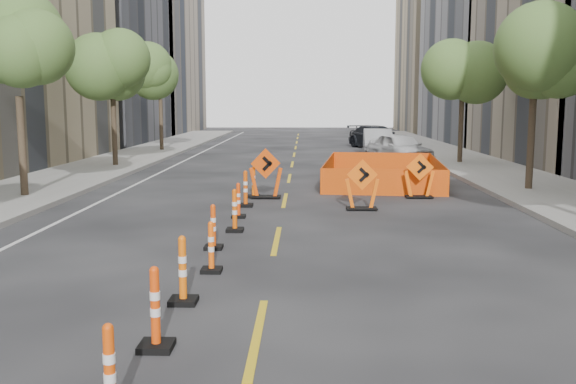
{
  "coord_description": "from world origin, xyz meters",
  "views": [
    {
      "loc": [
        0.63,
        -10.23,
        3.1
      ],
      "look_at": [
        0.26,
        4.06,
        1.1
      ],
      "focal_mm": 40.0,
      "sensor_mm": 36.0,
      "label": 1
    }
  ],
  "objects_px": {
    "channelizer_4": "(213,227)",
    "parked_car_near": "(400,148)",
    "channelizer_3": "(211,247)",
    "channelizer_5": "(235,210)",
    "channelizer_2": "(183,270)",
    "channelizer_0": "(110,373)",
    "chevron_sign_right": "(420,176)",
    "parked_car_mid": "(378,142)",
    "channelizer_7": "(246,189)",
    "channelizer_1": "(155,308)",
    "channelizer_8": "(254,182)",
    "chevron_sign_left": "(266,173)",
    "chevron_sign_center": "(362,185)",
    "channelizer_6": "(238,200)",
    "parked_car_far": "(377,137)"
  },
  "relations": [
    {
      "from": "channelizer_2",
      "to": "parked_car_far",
      "type": "bearing_deg",
      "value": 78.77
    },
    {
      "from": "chevron_sign_left",
      "to": "chevron_sign_center",
      "type": "height_order",
      "value": "chevron_sign_left"
    },
    {
      "from": "channelizer_1",
      "to": "channelizer_3",
      "type": "distance_m",
      "value": 3.74
    },
    {
      "from": "channelizer_1",
      "to": "channelizer_5",
      "type": "xyz_separation_m",
      "value": [
        0.19,
        7.48,
        -0.02
      ]
    },
    {
      "from": "channelizer_5",
      "to": "channelizer_6",
      "type": "bearing_deg",
      "value": 93.19
    },
    {
      "from": "channelizer_4",
      "to": "channelizer_3",
      "type": "bearing_deg",
      "value": -83.07
    },
    {
      "from": "channelizer_0",
      "to": "channelizer_7",
      "type": "height_order",
      "value": "channelizer_7"
    },
    {
      "from": "channelizer_4",
      "to": "channelizer_7",
      "type": "relative_size",
      "value": 0.89
    },
    {
      "from": "channelizer_5",
      "to": "channelizer_7",
      "type": "bearing_deg",
      "value": 91.25
    },
    {
      "from": "channelizer_5",
      "to": "parked_car_mid",
      "type": "xyz_separation_m",
      "value": [
        6.0,
        22.86,
        0.25
      ]
    },
    {
      "from": "parked_car_mid",
      "to": "parked_car_far",
      "type": "xyz_separation_m",
      "value": [
        0.57,
        5.6,
        0.0
      ]
    },
    {
      "from": "channelizer_0",
      "to": "channelizer_7",
      "type": "bearing_deg",
      "value": 89.49
    },
    {
      "from": "channelizer_3",
      "to": "channelizer_5",
      "type": "relative_size",
      "value": 0.91
    },
    {
      "from": "channelizer_2",
      "to": "parked_car_near",
      "type": "bearing_deg",
      "value": 73.81
    },
    {
      "from": "channelizer_1",
      "to": "chevron_sign_left",
      "type": "bearing_deg",
      "value": 87.31
    },
    {
      "from": "channelizer_0",
      "to": "chevron_sign_right",
      "type": "relative_size",
      "value": 0.69
    },
    {
      "from": "channelizer_6",
      "to": "parked_car_near",
      "type": "height_order",
      "value": "parked_car_near"
    },
    {
      "from": "channelizer_2",
      "to": "channelizer_8",
      "type": "height_order",
      "value": "channelizer_2"
    },
    {
      "from": "channelizer_2",
      "to": "channelizer_7",
      "type": "relative_size",
      "value": 0.99
    },
    {
      "from": "channelizer_1",
      "to": "chevron_sign_left",
      "type": "distance_m",
      "value": 12.96
    },
    {
      "from": "channelizer_2",
      "to": "channelizer_3",
      "type": "relative_size",
      "value": 1.13
    },
    {
      "from": "chevron_sign_center",
      "to": "parked_car_near",
      "type": "distance_m",
      "value": 14.7
    },
    {
      "from": "channelizer_4",
      "to": "chevron_sign_center",
      "type": "height_order",
      "value": "chevron_sign_center"
    },
    {
      "from": "channelizer_2",
      "to": "chevron_sign_right",
      "type": "distance_m",
      "value": 12.56
    },
    {
      "from": "channelizer_1",
      "to": "channelizer_2",
      "type": "distance_m",
      "value": 1.87
    },
    {
      "from": "channelizer_1",
      "to": "channelizer_6",
      "type": "bearing_deg",
      "value": 89.49
    },
    {
      "from": "chevron_sign_left",
      "to": "parked_car_mid",
      "type": "bearing_deg",
      "value": 55.75
    },
    {
      "from": "channelizer_7",
      "to": "chevron_sign_center",
      "type": "xyz_separation_m",
      "value": [
        3.43,
        -0.49,
        0.19
      ]
    },
    {
      "from": "channelizer_5",
      "to": "channelizer_6",
      "type": "height_order",
      "value": "channelizer_5"
    },
    {
      "from": "channelizer_4",
      "to": "parked_car_near",
      "type": "height_order",
      "value": "parked_car_near"
    },
    {
      "from": "channelizer_6",
      "to": "channelizer_7",
      "type": "height_order",
      "value": "channelizer_7"
    },
    {
      "from": "channelizer_2",
      "to": "channelizer_8",
      "type": "relative_size",
      "value": 1.05
    },
    {
      "from": "channelizer_0",
      "to": "parked_car_near",
      "type": "bearing_deg",
      "value": 75.96
    },
    {
      "from": "channelizer_3",
      "to": "parked_car_mid",
      "type": "bearing_deg",
      "value": 77.23
    },
    {
      "from": "channelizer_2",
      "to": "parked_car_far",
      "type": "relative_size",
      "value": 0.2
    },
    {
      "from": "chevron_sign_right",
      "to": "parked_car_mid",
      "type": "height_order",
      "value": "parked_car_mid"
    },
    {
      "from": "channelizer_3",
      "to": "chevron_sign_center",
      "type": "distance_m",
      "value": 7.77
    },
    {
      "from": "chevron_sign_center",
      "to": "parked_car_near",
      "type": "height_order",
      "value": "parked_car_near"
    },
    {
      "from": "channelizer_1",
      "to": "parked_car_near",
      "type": "distance_m",
      "value": 25.97
    },
    {
      "from": "channelizer_0",
      "to": "channelizer_2",
      "type": "xyz_separation_m",
      "value": [
        0.0,
        3.74,
        0.04
      ]
    },
    {
      "from": "parked_car_near",
      "to": "chevron_sign_right",
      "type": "bearing_deg",
      "value": -114.71
    },
    {
      "from": "parked_car_near",
      "to": "channelizer_0",
      "type": "bearing_deg",
      "value": -123.45
    },
    {
      "from": "channelizer_6",
      "to": "chevron_sign_center",
      "type": "xyz_separation_m",
      "value": [
        3.45,
        1.38,
        0.26
      ]
    },
    {
      "from": "channelizer_2",
      "to": "channelizer_6",
      "type": "distance_m",
      "value": 7.48
    },
    {
      "from": "channelizer_4",
      "to": "parked_car_mid",
      "type": "bearing_deg",
      "value": 75.81
    },
    {
      "from": "chevron_sign_right",
      "to": "channelizer_3",
      "type": "bearing_deg",
      "value": -108.76
    },
    {
      "from": "channelizer_7",
      "to": "channelizer_5",
      "type": "bearing_deg",
      "value": -88.75
    },
    {
      "from": "channelizer_7",
      "to": "parked_car_far",
      "type": "bearing_deg",
      "value": 74.95
    },
    {
      "from": "chevron_sign_left",
      "to": "chevron_sign_right",
      "type": "xyz_separation_m",
      "value": [
        5.01,
        0.15,
        -0.08
      ]
    },
    {
      "from": "parked_car_near",
      "to": "chevron_sign_left",
      "type": "bearing_deg",
      "value": -136.17
    }
  ]
}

